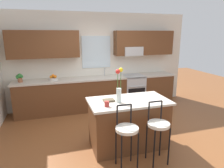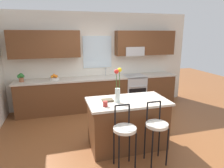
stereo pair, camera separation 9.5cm
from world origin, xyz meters
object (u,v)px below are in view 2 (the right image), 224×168
object	(u,v)px
bar_stool_near	(125,132)
cookbook	(108,100)
kitchen_island	(127,123)
flower_vase	(118,88)
fruit_bowl_oranges	(54,78)
potted_plant_small	(21,77)
bar_stool_middle	(157,127)
oven_range	(134,90)
mug_ceramic	(105,104)

from	to	relation	value
bar_stool_near	cookbook	bearing A→B (deg)	97.84
kitchen_island	flower_vase	size ratio (longest dim) A/B	2.37
fruit_bowl_oranges	flower_vase	bearing A→B (deg)	-63.32
potted_plant_small	bar_stool_middle	bearing A→B (deg)	-48.73
oven_range	bar_stool_middle	world-z (taller)	bar_stool_middle
potted_plant_small	fruit_bowl_oranges	bearing A→B (deg)	0.22
bar_stool_middle	cookbook	bearing A→B (deg)	133.32
mug_ceramic	potted_plant_small	size ratio (longest dim) A/B	0.40
flower_vase	oven_range	bearing A→B (deg)	61.18
flower_vase	fruit_bowl_oranges	size ratio (longest dim) A/B	2.61
oven_range	cookbook	distance (m)	2.47
mug_ceramic	potted_plant_small	bearing A→B (deg)	125.52
flower_vase	mug_ceramic	world-z (taller)	flower_vase
flower_vase	cookbook	size ratio (longest dim) A/B	3.13
bar_stool_middle	kitchen_island	bearing A→B (deg)	113.78
bar_stool_near	flower_vase	world-z (taller)	flower_vase
bar_stool_near	kitchen_island	bearing A→B (deg)	66.22
potted_plant_small	flower_vase	bearing A→B (deg)	-48.67
kitchen_island	bar_stool_middle	bearing A→B (deg)	-66.22
mug_ceramic	potted_plant_small	distance (m)	2.83
oven_range	mug_ceramic	bearing A→B (deg)	-122.27
cookbook	mug_ceramic	bearing A→B (deg)	-112.60
mug_ceramic	fruit_bowl_oranges	distance (m)	2.45
bar_stool_middle	fruit_bowl_oranges	distance (m)	3.18
potted_plant_small	bar_stool_near	bearing A→B (deg)	-55.94
kitchen_island	bar_stool_near	xyz separation A→B (m)	(-0.28, -0.62, 0.17)
flower_vase	cookbook	xyz separation A→B (m)	(-0.15, 0.12, -0.26)
oven_range	potted_plant_small	size ratio (longest dim) A/B	4.10
oven_range	potted_plant_small	xyz separation A→B (m)	(-3.08, 0.03, 0.59)
potted_plant_small	kitchen_island	bearing A→B (deg)	-44.80
cookbook	oven_range	bearing A→B (deg)	56.63
bar_stool_near	cookbook	xyz separation A→B (m)	(-0.09, 0.68, 0.30)
bar_stool_near	mug_ceramic	distance (m)	0.58
fruit_bowl_oranges	cookbook	bearing A→B (deg)	-65.44
oven_range	cookbook	size ratio (longest dim) A/B	4.60
mug_ceramic	bar_stool_near	bearing A→B (deg)	-64.74
bar_stool_middle	oven_range	bearing A→B (deg)	75.74
oven_range	bar_stool_middle	xyz separation A→B (m)	(-0.69, -2.70, 0.18)
fruit_bowl_oranges	potted_plant_small	xyz separation A→B (m)	(-0.81, -0.00, 0.07)
flower_vase	potted_plant_small	xyz separation A→B (m)	(-1.91, 2.17, -0.15)
bar_stool_near	fruit_bowl_oranges	xyz separation A→B (m)	(-1.03, 2.73, 0.34)
mug_ceramic	bar_stool_middle	bearing A→B (deg)	-29.56
kitchen_island	mug_ceramic	distance (m)	0.72
bar_stool_middle	mug_ceramic	bearing A→B (deg)	150.44
cookbook	fruit_bowl_oranges	distance (m)	2.25
oven_range	kitchen_island	distance (m)	2.29
bar_stool_near	fruit_bowl_oranges	bearing A→B (deg)	110.67
bar_stool_near	potted_plant_small	xyz separation A→B (m)	(-1.85, 2.73, 0.41)
kitchen_island	potted_plant_small	bearing A→B (deg)	135.20
bar_stool_middle	mug_ceramic	distance (m)	0.92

